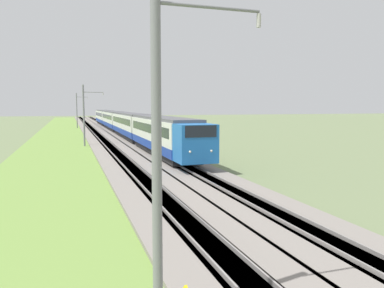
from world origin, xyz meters
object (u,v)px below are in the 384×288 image
passenger_train (121,121)px  catenary_mast_far (77,110)px  catenary_mast_near (159,148)px  catenary_mast_mid (84,115)px

passenger_train → catenary_mast_far: (21.18, 6.95, 1.74)m
catenary_mast_near → catenary_mast_far: size_ratio=1.02×
catenary_mast_near → catenary_mast_mid: catenary_mast_near is taller
catenary_mast_mid → catenary_mast_far: catenary_mast_far is taller
passenger_train → catenary_mast_near: 60.20m
passenger_train → catenary_mast_near: (-59.77, 6.95, 1.80)m
catenary_mast_mid → passenger_train: bearing=-19.8°
passenger_train → catenary_mast_mid: catenary_mast_mid is taller
catenary_mast_near → catenary_mast_far: bearing=-0.0°
passenger_train → catenary_mast_far: 22.36m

